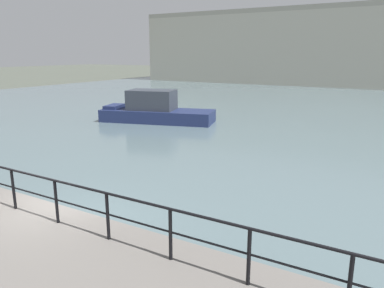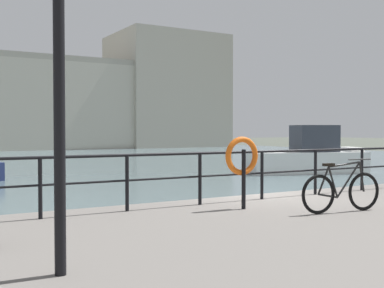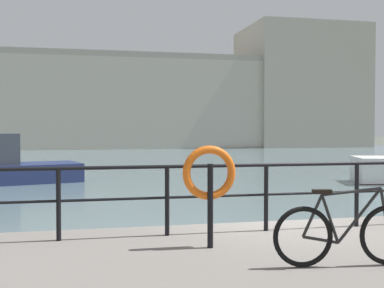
{
  "view_description": "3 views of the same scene",
  "coord_description": "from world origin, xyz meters",
  "px_view_note": "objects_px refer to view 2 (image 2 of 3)",
  "views": [
    {
      "loc": [
        7.88,
        -6.12,
        4.75
      ],
      "look_at": [
        -0.02,
        7.37,
        0.93
      ],
      "focal_mm": 34.73,
      "sensor_mm": 36.0,
      "label": 1
    },
    {
      "loc": [
        -7.31,
        -9.3,
        2.38
      ],
      "look_at": [
        0.42,
        3.93,
        1.95
      ],
      "focal_mm": 46.08,
      "sensor_mm": 36.0,
      "label": 2
    },
    {
      "loc": [
        -3.39,
        -8.13,
        2.5
      ],
      "look_at": [
        0.0,
        7.03,
        2.0
      ],
      "focal_mm": 46.26,
      "sensor_mm": 36.0,
      "label": 3
    }
  ],
  "objects_px": {
    "harbor_building": "(34,101)",
    "quay_lamp_post": "(59,7)",
    "moored_harbor_tender": "(308,157)",
    "parked_bicycle": "(341,191)",
    "life_ring_stand": "(242,158)"
  },
  "relations": [
    {
      "from": "harbor_building",
      "to": "quay_lamp_post",
      "type": "height_order",
      "value": "harbor_building"
    },
    {
      "from": "moored_harbor_tender",
      "to": "parked_bicycle",
      "type": "relative_size",
      "value": 3.97
    },
    {
      "from": "life_ring_stand",
      "to": "moored_harbor_tender",
      "type": "bearing_deg",
      "value": 42.6
    },
    {
      "from": "harbor_building",
      "to": "quay_lamp_post",
      "type": "relative_size",
      "value": 15.51
    },
    {
      "from": "life_ring_stand",
      "to": "quay_lamp_post",
      "type": "relative_size",
      "value": 0.32
    },
    {
      "from": "life_ring_stand",
      "to": "quay_lamp_post",
      "type": "xyz_separation_m",
      "value": [
        -4.23,
        -2.59,
        1.82
      ]
    },
    {
      "from": "quay_lamp_post",
      "to": "parked_bicycle",
      "type": "bearing_deg",
      "value": 13.32
    },
    {
      "from": "moored_harbor_tender",
      "to": "harbor_building",
      "type": "bearing_deg",
      "value": 114.08
    },
    {
      "from": "parked_bicycle",
      "to": "life_ring_stand",
      "type": "relative_size",
      "value": 1.26
    },
    {
      "from": "moored_harbor_tender",
      "to": "parked_bicycle",
      "type": "height_order",
      "value": "moored_harbor_tender"
    },
    {
      "from": "parked_bicycle",
      "to": "life_ring_stand",
      "type": "xyz_separation_m",
      "value": [
        -1.34,
        1.27,
        0.59
      ]
    },
    {
      "from": "harbor_building",
      "to": "quay_lamp_post",
      "type": "xyz_separation_m",
      "value": [
        -12.96,
        -59.48,
        -2.46
      ]
    },
    {
      "from": "quay_lamp_post",
      "to": "harbor_building",
      "type": "bearing_deg",
      "value": 77.71
    },
    {
      "from": "harbor_building",
      "to": "moored_harbor_tender",
      "type": "bearing_deg",
      "value": -83.5
    },
    {
      "from": "moored_harbor_tender",
      "to": "life_ring_stand",
      "type": "distance_m",
      "value": 18.72
    }
  ]
}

